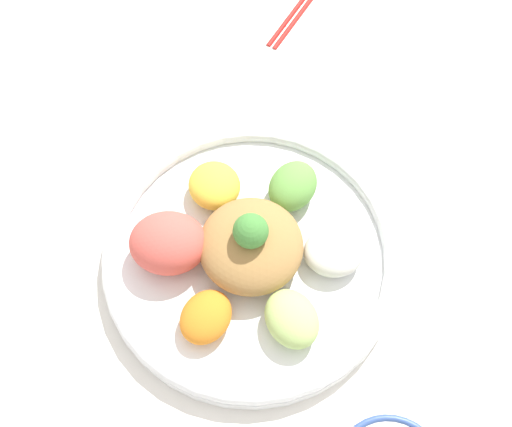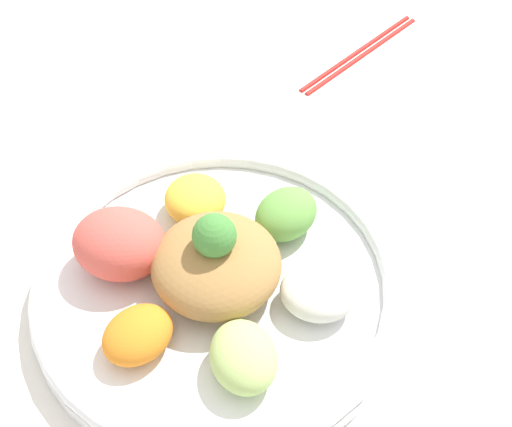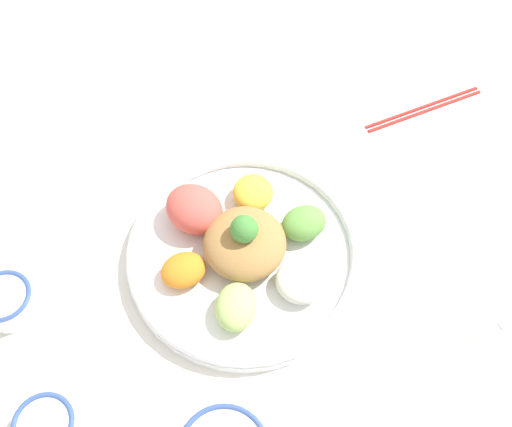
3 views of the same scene
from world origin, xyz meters
TOP-DOWN VIEW (x-y plane):
  - ground_plane at (0.00, 0.00)m, footprint 2.40×2.40m
  - salad_platter at (0.01, 0.00)m, footprint 0.36×0.36m
  - sauce_bowl_red at (-0.32, -0.13)m, footprint 0.08×0.08m
  - rice_bowl_blue at (-0.33, 0.06)m, footprint 0.08×0.08m
  - chopsticks_pair_near at (0.43, 0.15)m, footprint 0.23×0.02m
  - serving_spoon_main at (0.31, -0.25)m, footprint 0.14×0.05m

SIDE VIEW (x-z plane):
  - ground_plane at x=0.00m, z-range 0.00..0.00m
  - serving_spoon_main at x=0.31m, z-range 0.00..0.01m
  - chopsticks_pair_near at x=0.43m, z-range 0.00..0.01m
  - sauce_bowl_red at x=-0.32m, z-range 0.00..0.05m
  - rice_bowl_blue at x=-0.33m, z-range 0.00..0.05m
  - salad_platter at x=0.01m, z-range -0.03..0.08m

